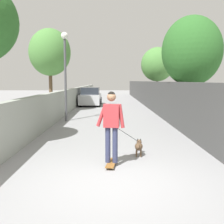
% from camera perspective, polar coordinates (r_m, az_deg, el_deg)
% --- Properties ---
extents(ground_plane, '(80.00, 80.00, 0.00)m').
position_cam_1_polar(ground_plane, '(19.51, -0.07, 0.47)').
color(ground_plane, gray).
extents(wall_left, '(48.00, 0.30, 1.53)m').
position_cam_1_polar(wall_left, '(17.69, -9.72, 2.23)').
color(wall_left, '#999E93').
rests_on(wall_left, ground).
extents(fence_right, '(48.00, 0.30, 2.06)m').
position_cam_1_polar(fence_right, '(17.69, 9.62, 3.08)').
color(fence_right, '#4C4C4C').
rests_on(fence_right, ground).
extents(tree_right_mid, '(2.83, 2.83, 5.15)m').
position_cam_1_polar(tree_right_mid, '(13.52, 16.63, 12.26)').
color(tree_right_mid, brown).
rests_on(tree_right_mid, ground).
extents(tree_right_far, '(2.96, 2.96, 5.11)m').
position_cam_1_polar(tree_right_far, '(24.80, 9.67, 9.97)').
color(tree_right_far, '#473523').
rests_on(tree_right_far, ground).
extents(tree_left_distant, '(2.80, 2.80, 5.60)m').
position_cam_1_polar(tree_left_distant, '(18.95, -13.11, 12.24)').
color(tree_left_distant, brown).
rests_on(tree_left_distant, ground).
extents(lamp_post, '(0.36, 0.36, 4.58)m').
position_cam_1_polar(lamp_post, '(14.23, -9.97, 10.60)').
color(lamp_post, '#4C4C51').
rests_on(lamp_post, ground).
extents(skateboard, '(0.82, 0.31, 0.08)m').
position_cam_1_polar(skateboard, '(6.80, -0.12, -10.81)').
color(skateboard, brown).
rests_on(skateboard, ground).
extents(person_skateboarder, '(0.27, 0.72, 1.77)m').
position_cam_1_polar(person_skateboarder, '(6.56, -0.12, -1.94)').
color(person_skateboarder, '#333859').
rests_on(person_skateboarder, skateboard).
extents(dog, '(1.21, 0.91, 1.06)m').
position_cam_1_polar(dog, '(7.66, 5.72, -7.23)').
color(dog, brown).
rests_on(dog, ground).
extents(car_near, '(4.11, 1.80, 1.54)m').
position_cam_1_polar(car_near, '(23.21, -4.59, 3.21)').
color(car_near, silver).
rests_on(car_near, ground).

